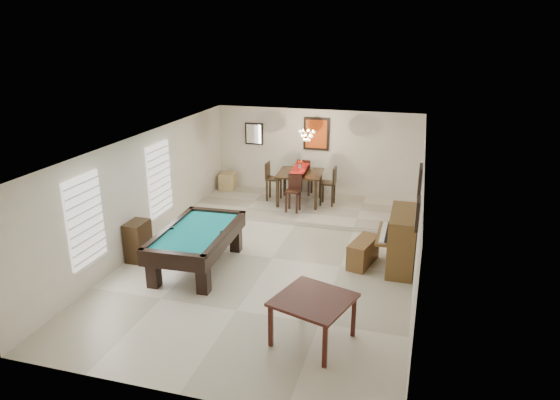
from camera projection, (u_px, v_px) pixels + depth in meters
The scene contains 26 objects.
ground_plane at pixel (273, 258), 10.95m from camera, with size 6.00×9.00×0.02m, color beige.
wall_back at pixel (316, 154), 14.62m from camera, with size 6.00×0.04×2.60m, color silver.
wall_front at pixel (172, 312), 6.43m from camera, with size 6.00×0.04×2.60m, color silver.
wall_left at pixel (146, 190), 11.30m from camera, with size 0.04×9.00×2.60m, color silver.
wall_right at pixel (419, 216), 9.75m from camera, with size 0.04×9.00×2.60m, color silver.
ceiling at pixel (272, 142), 10.11m from camera, with size 6.00×9.00×0.04m, color white.
dining_step at pixel (306, 207), 13.89m from camera, with size 6.00×2.50×0.12m, color beige.
window_left_front at pixel (85, 220), 9.26m from camera, with size 0.06×1.00×1.70m, color white.
window_left_rear at pixel (160, 179), 11.81m from camera, with size 0.06×1.00×1.70m, color white.
pool_table at pixel (198, 249), 10.40m from camera, with size 1.34×2.47×0.82m, color black, non-canonical shape.
square_table at pixel (313, 320), 7.93m from camera, with size 1.11×1.11×0.77m, color #34130D, non-canonical shape.
upright_piano at pixel (395, 239), 10.39m from camera, with size 0.82×1.46×1.22m, color brown, non-canonical shape.
piano_bench at pixel (363, 252), 10.59m from camera, with size 0.38×0.98×0.55m, color brown.
apothecary_chest at pixel (138, 241), 10.75m from camera, with size 0.39×0.58×0.87m, color black.
dining_table at pixel (300, 185), 13.96m from camera, with size 1.21×1.21×1.00m, color black, non-canonical shape.
flower_vase at pixel (300, 164), 13.76m from camera, with size 0.13×0.13×0.23m, color #9F270D, non-canonical shape.
dining_chair_south at pixel (293, 194), 13.27m from camera, with size 0.37×0.37×0.99m, color black, non-canonical shape.
dining_chair_north at pixel (305, 176), 14.67m from camera, with size 0.40×0.40×1.08m, color black, non-canonical shape.
dining_chair_west at pixel (274, 182), 14.15m from camera, with size 0.40×0.40×1.09m, color black, non-canonical shape.
dining_chair_east at pixel (328, 186), 13.76m from camera, with size 0.40×0.40×1.08m, color black, non-canonical shape.
corner_bench at pixel (228, 181), 15.23m from camera, with size 0.44×0.56×0.50m, color tan.
chandelier at pixel (307, 132), 13.15m from camera, with size 0.44×0.44×0.60m, color #FFE5B2, non-canonical shape.
back_painting at pixel (316, 134), 14.39m from camera, with size 0.75×0.06×0.95m, color #D84C14.
back_mirror at pixel (254, 134), 14.91m from camera, with size 0.55×0.06×0.65m, color white.
right_picture_upper at pixel (420, 182), 9.84m from camera, with size 0.06×0.55×0.65m, color slate.
right_picture_lower at pixel (418, 214), 8.72m from camera, with size 0.06×0.45×0.55m, color gray.
Camera 1 is at (2.87, -9.52, 4.75)m, focal length 32.00 mm.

